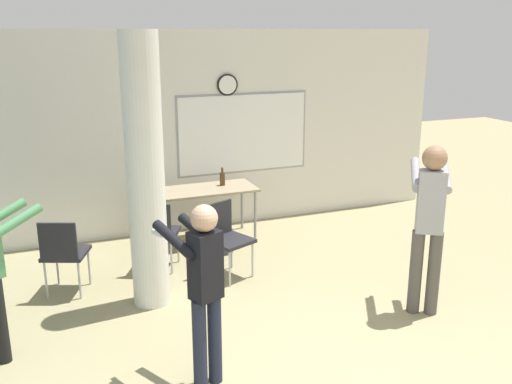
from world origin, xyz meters
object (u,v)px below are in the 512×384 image
Objects in this scene: folding_table at (203,193)px; chair_near_pillar at (63,251)px; chair_table_left at (158,230)px; chair_table_front at (226,234)px; person_playing_front at (204,282)px; person_playing_side at (429,217)px; bottle_on_table at (222,178)px.

chair_near_pillar reaches higher than folding_table.
folding_table is 1.12m from chair_table_left.
folding_table is 2.16m from chair_near_pillar.
folding_table is at bearing 29.15° from chair_near_pillar.
chair_table_front is 2.18m from person_playing_front.
person_playing_front is at bearing -171.13° from person_playing_side.
bottle_on_table is 0.16× the size of person_playing_front.
chair_table_front is at bearing 66.66° from person_playing_front.
chair_table_front is 0.57× the size of person_playing_front.
chair_table_front and chair_table_left have the same top height.
person_playing_front reaches higher than folding_table.
bottle_on_table is at bearing 37.69° from chair_table_left.
folding_table is 1.63× the size of chair_table_left.
person_playing_front is at bearing -110.83° from bottle_on_table.
folding_table is 0.92× the size of person_playing_front.
folding_table is 3.19m from person_playing_side.
folding_table is at bearing 117.83° from person_playing_side.
chair_table_left is at bearing 14.50° from chair_near_pillar.
chair_table_front is 1.00× the size of chair_table_left.
chair_table_front is (1.79, -0.17, 0.00)m from chair_near_pillar.
chair_table_front is at bearing 134.77° from person_playing_side.
chair_table_front is at bearing -106.87° from bottle_on_table.
chair_table_left is (-0.70, 0.45, 0.00)m from chair_table_front.
person_playing_side reaches higher than chair_table_front.
person_playing_side is at bearing -45.23° from chair_table_front.
folding_table is 0.81× the size of person_playing_side.
bottle_on_table is 1.42m from chair_table_left.
folding_table is at bearing -165.03° from bottle_on_table.
person_playing_side reaches higher than person_playing_front.
person_playing_side is at bearing -62.17° from folding_table.
bottle_on_table is 0.29× the size of chair_table_front.
chair_near_pillar is (-1.88, -1.05, -0.16)m from folding_table.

